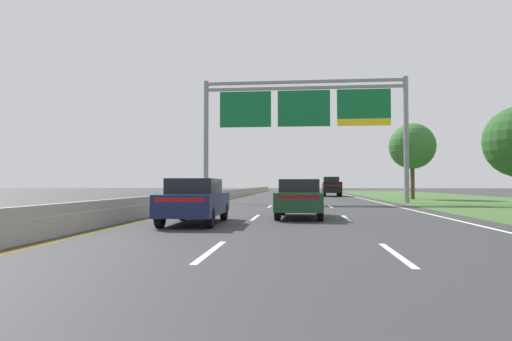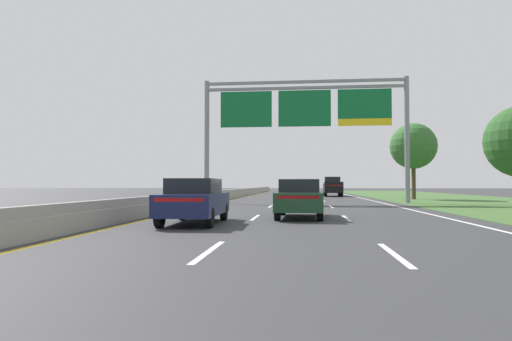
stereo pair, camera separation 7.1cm
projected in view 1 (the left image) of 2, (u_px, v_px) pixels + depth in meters
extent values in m
plane|color=#333335|center=(300.00, 202.00, 33.06)|extent=(220.00, 220.00, 0.00)
cube|color=white|center=(211.00, 251.00, 8.88)|extent=(0.14, 3.00, 0.01)
cube|color=white|center=(255.00, 217.00, 17.83)|extent=(0.14, 3.00, 0.01)
cube|color=white|center=(270.00, 206.00, 26.78)|extent=(0.14, 3.00, 0.01)
cube|color=white|center=(277.00, 201.00, 35.73)|extent=(0.14, 3.00, 0.01)
cube|color=white|center=(282.00, 197.00, 44.68)|extent=(0.14, 3.00, 0.01)
cube|color=white|center=(285.00, 195.00, 53.63)|extent=(0.14, 3.00, 0.01)
cube|color=white|center=(287.00, 194.00, 62.58)|extent=(0.14, 3.00, 0.01)
cube|color=white|center=(288.00, 192.00, 71.53)|extent=(0.14, 3.00, 0.01)
cube|color=white|center=(290.00, 191.00, 80.48)|extent=(0.14, 3.00, 0.01)
cube|color=white|center=(396.00, 254.00, 8.51)|extent=(0.14, 3.00, 0.01)
cube|color=white|center=(347.00, 218.00, 17.46)|extent=(0.14, 3.00, 0.01)
cube|color=white|center=(331.00, 207.00, 26.41)|extent=(0.14, 3.00, 0.01)
cube|color=white|center=(323.00, 201.00, 35.36)|extent=(0.14, 3.00, 0.01)
cube|color=white|center=(318.00, 197.00, 44.31)|extent=(0.14, 3.00, 0.01)
cube|color=white|center=(315.00, 195.00, 53.26)|extent=(0.14, 3.00, 0.01)
cube|color=white|center=(313.00, 194.00, 62.21)|extent=(0.14, 3.00, 0.01)
cube|color=white|center=(311.00, 192.00, 71.16)|extent=(0.14, 3.00, 0.01)
cube|color=white|center=(310.00, 191.00, 80.11)|extent=(0.14, 3.00, 0.01)
cube|color=white|center=(379.00, 202.00, 32.47)|extent=(0.16, 106.00, 0.01)
cube|color=gold|center=(224.00, 202.00, 33.65)|extent=(0.16, 106.00, 0.01)
cube|color=#3D602D|center=(492.00, 203.00, 31.67)|extent=(14.00, 110.00, 0.02)
cube|color=#99968E|center=(215.00, 198.00, 33.72)|extent=(0.60, 110.00, 0.55)
cube|color=#99968E|center=(215.00, 193.00, 33.74)|extent=(0.25, 110.00, 0.30)
cylinder|color=gray|center=(206.00, 142.00, 32.74)|extent=(0.36, 0.36, 9.18)
cylinder|color=gray|center=(406.00, 140.00, 31.27)|extent=(0.36, 0.36, 9.18)
cube|color=gray|center=(304.00, 82.00, 32.14)|extent=(14.70, 0.24, 0.20)
cube|color=gray|center=(304.00, 88.00, 32.13)|extent=(14.70, 0.24, 0.20)
cube|color=#0C602D|center=(245.00, 109.00, 32.33)|extent=(3.83, 0.12, 2.67)
cube|color=#0C602D|center=(304.00, 108.00, 31.90)|extent=(3.83, 0.12, 2.67)
cube|color=#0C602D|center=(364.00, 104.00, 31.48)|extent=(3.83, 0.12, 2.17)
cube|color=yellow|center=(364.00, 122.00, 31.44)|extent=(3.83, 0.12, 0.50)
cube|color=black|center=(332.00, 188.00, 48.89)|extent=(2.10, 5.44, 1.00)
cube|color=black|center=(331.00, 180.00, 49.76)|extent=(1.75, 1.93, 0.78)
cube|color=#B21414|center=(333.00, 185.00, 46.26)|extent=(1.68, 0.11, 0.12)
cube|color=black|center=(332.00, 183.00, 47.19)|extent=(2.03, 1.98, 0.20)
cylinder|color=black|center=(323.00, 192.00, 50.79)|extent=(0.32, 0.85, 0.84)
cylinder|color=black|center=(338.00, 192.00, 50.59)|extent=(0.32, 0.85, 0.84)
cylinder|color=black|center=(325.00, 193.00, 47.15)|extent=(0.32, 0.85, 0.84)
cylinder|color=black|center=(340.00, 193.00, 46.95)|extent=(0.32, 0.85, 0.84)
cube|color=#161E47|center=(195.00, 204.00, 15.14)|extent=(1.94, 4.45, 0.72)
cube|color=black|center=(195.00, 186.00, 15.11)|extent=(1.63, 2.34, 0.52)
cube|color=#B21414|center=(180.00, 200.00, 13.00)|extent=(1.53, 0.12, 0.12)
cylinder|color=black|center=(183.00, 211.00, 16.68)|extent=(0.24, 0.67, 0.66)
cylinder|color=black|center=(224.00, 211.00, 16.57)|extent=(0.24, 0.67, 0.66)
cylinder|color=black|center=(160.00, 217.00, 13.70)|extent=(0.24, 0.67, 0.66)
cylinder|color=black|center=(210.00, 218.00, 13.58)|extent=(0.24, 0.67, 0.66)
cube|color=#193D23|center=(300.00, 201.00, 17.80)|extent=(1.93, 4.45, 0.72)
cube|color=black|center=(300.00, 186.00, 17.77)|extent=(1.62, 2.34, 0.52)
cube|color=#B21414|center=(298.00, 197.00, 15.67)|extent=(1.53, 0.12, 0.12)
cylinder|color=black|center=(283.00, 208.00, 19.37)|extent=(0.24, 0.67, 0.66)
cylinder|color=black|center=(319.00, 208.00, 19.17)|extent=(0.24, 0.67, 0.66)
cylinder|color=black|center=(278.00, 212.00, 16.41)|extent=(0.24, 0.67, 0.66)
cylinder|color=black|center=(320.00, 212.00, 16.21)|extent=(0.24, 0.67, 0.66)
cube|color=silver|center=(301.00, 191.00, 45.74)|extent=(1.86, 4.42, 0.72)
cube|color=black|center=(301.00, 185.00, 45.71)|extent=(1.59, 2.31, 0.52)
cube|color=#B21414|center=(301.00, 189.00, 43.60)|extent=(1.53, 0.09, 0.12)
cylinder|color=black|center=(294.00, 194.00, 47.30)|extent=(0.23, 0.66, 0.66)
cylinder|color=black|center=(308.00, 194.00, 47.13)|extent=(0.23, 0.66, 0.66)
cylinder|color=black|center=(293.00, 194.00, 44.33)|extent=(0.23, 0.66, 0.66)
cylinder|color=black|center=(309.00, 194.00, 44.15)|extent=(0.23, 0.66, 0.66)
cylinder|color=#4C3823|center=(413.00, 182.00, 38.98)|extent=(0.36, 0.36, 3.15)
sphere|color=#33662D|center=(412.00, 146.00, 39.08)|extent=(4.12, 4.12, 4.12)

